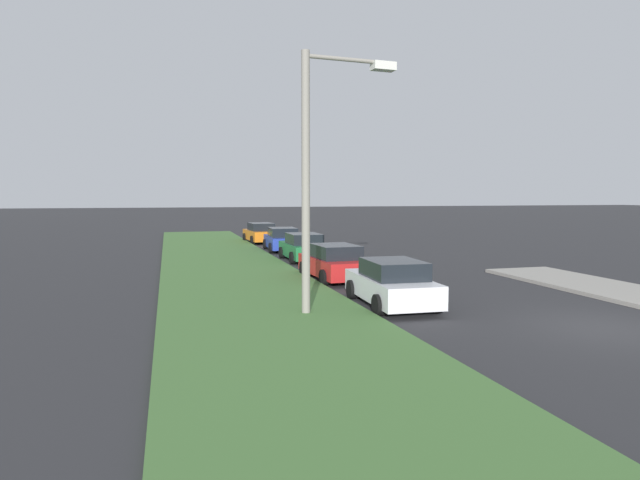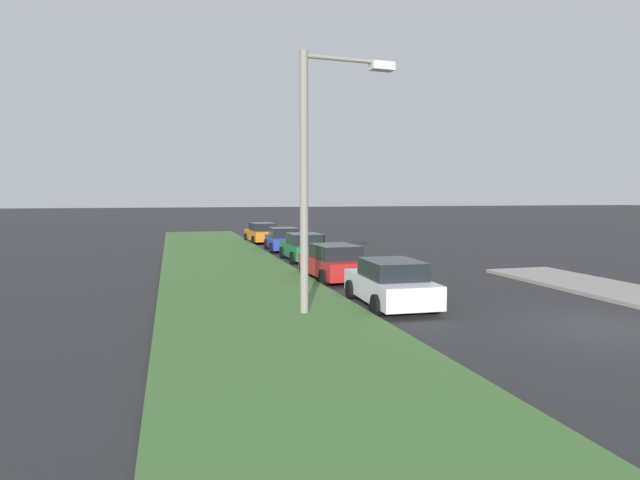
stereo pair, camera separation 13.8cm
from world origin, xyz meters
TOP-DOWN VIEW (x-y plane):
  - ground at (0.00, 0.00)m, footprint 300.00×300.00m
  - grass_median at (10.00, 8.33)m, footprint 60.00×6.00m
  - parked_car_white at (4.20, 4.21)m, footprint 4.38×2.17m
  - parked_car_red at (9.74, 4.39)m, footprint 4.38×2.18m
  - parked_car_green at (16.44, 4.03)m, footprint 4.31×2.03m
  - parked_car_blue at (21.80, 4.07)m, footprint 4.38×2.18m
  - parked_car_orange at (27.91, 4.41)m, footprint 4.40×2.21m
  - streetlight at (3.48, 6.84)m, footprint 0.50×2.88m

SIDE VIEW (x-z plane):
  - ground at x=0.00m, z-range 0.00..0.00m
  - grass_median at x=10.00m, z-range 0.00..0.12m
  - parked_car_white at x=4.20m, z-range -0.02..1.45m
  - parked_car_red at x=9.74m, z-range -0.02..1.45m
  - parked_car_green at x=16.44m, z-range -0.02..1.45m
  - parked_car_blue at x=21.80m, z-range -0.02..1.45m
  - parked_car_orange at x=27.91m, z-range -0.02..1.45m
  - streetlight at x=3.48m, z-range 0.64..8.14m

